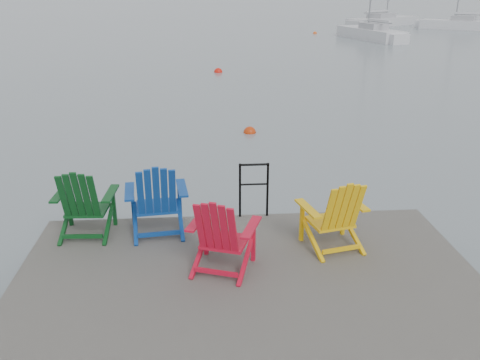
{
  "coord_description": "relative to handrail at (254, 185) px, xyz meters",
  "views": [
    {
      "loc": [
        -0.53,
        -4.97,
        4.01
      ],
      "look_at": [
        0.08,
        3.17,
        0.85
      ],
      "focal_mm": 38.0,
      "sensor_mm": 36.0,
      "label": 1
    }
  ],
  "objects": [
    {
      "name": "ground",
      "position": [
        -0.25,
        -2.45,
        -1.04
      ],
      "size": [
        400.0,
        400.0,
        0.0
      ],
      "primitive_type": "plane",
      "color": "slate",
      "rests_on": "ground"
    },
    {
      "name": "sailboat_far",
      "position": [
        23.6,
        40.85,
        -0.69
      ],
      "size": [
        6.51,
        5.68,
        9.7
      ],
      "rotation": [
        0.0,
        0.0,
        0.9
      ],
      "color": "silver",
      "rests_on": "ground"
    },
    {
      "name": "sailboat_near",
      "position": [
        12.32,
        32.36,
        -0.69
      ],
      "size": [
        3.57,
        7.48,
        10.15
      ],
      "rotation": [
        0.0,
        0.0,
        0.24
      ],
      "color": "silver",
      "rests_on": "ground"
    },
    {
      "name": "dock",
      "position": [
        -0.25,
        -2.45,
        -0.69
      ],
      "size": [
        6.0,
        5.0,
        1.4
      ],
      "color": "#2C2927",
      "rests_on": "ground"
    },
    {
      "name": "chair_yellow",
      "position": [
        1.02,
        -1.15,
        -0.0
      ],
      "size": [
        0.98,
        0.93,
        1.07
      ],
      "rotation": [
        0.0,
        0.0,
        0.23
      ],
      "color": "yellow",
      "rests_on": "dock"
    },
    {
      "name": "buoy_d",
      "position": [
        9.12,
        37.55,
        -1.04
      ],
      "size": [
        0.33,
        0.33,
        0.33
      ],
      "primitive_type": "sphere",
      "color": "#F8530E",
      "rests_on": "ground"
    },
    {
      "name": "handrail",
      "position": [
        0.0,
        0.0,
        0.0
      ],
      "size": [
        0.48,
        0.04,
        0.9
      ],
      "color": "black",
      "rests_on": "dock"
    },
    {
      "name": "chair_green",
      "position": [
        -2.54,
        -0.49,
        0.01
      ],
      "size": [
        0.9,
        0.84,
        1.09
      ],
      "rotation": [
        0.0,
        0.0,
        -0.05
      ],
      "color": "#0B3F17",
      "rests_on": "dock"
    },
    {
      "name": "chair_red",
      "position": [
        -0.58,
        -1.63,
        -0.0
      ],
      "size": [
        1.02,
        0.97,
        1.07
      ],
      "rotation": [
        0.0,
        0.0,
        -0.34
      ],
      "color": "red",
      "rests_on": "dock"
    },
    {
      "name": "chair_blue",
      "position": [
        -1.49,
        -0.5,
        0.03
      ],
      "size": [
        0.98,
        0.92,
        1.14
      ],
      "rotation": [
        0.0,
        0.0,
        0.12
      ],
      "color": "navy",
      "rests_on": "dock"
    },
    {
      "name": "buoy_c",
      "position": [
        13.09,
        28.72,
        -1.04
      ],
      "size": [
        0.37,
        0.37,
        0.37
      ],
      "primitive_type": "sphere",
      "color": "#BE3D0B",
      "rests_on": "ground"
    },
    {
      "name": "buoy_b",
      "position": [
        0.03,
        17.48,
        -1.04
      ],
      "size": [
        0.41,
        0.41,
        0.41
      ],
      "primitive_type": "sphere",
      "color": "red",
      "rests_on": "ground"
    },
    {
      "name": "sailboat_mid",
      "position": [
        17.97,
        45.77,
        -0.69
      ],
      "size": [
        8.91,
        7.71,
        12.85
      ],
      "rotation": [
        0.0,
        0.0,
        -0.91
      ],
      "color": "silver",
      "rests_on": "ground"
    },
    {
      "name": "buoy_a",
      "position": [
        0.56,
        6.67,
        -1.04
      ],
      "size": [
        0.36,
        0.36,
        0.36
      ],
      "primitive_type": "sphere",
      "color": "#B9310A",
      "rests_on": "ground"
    }
  ]
}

